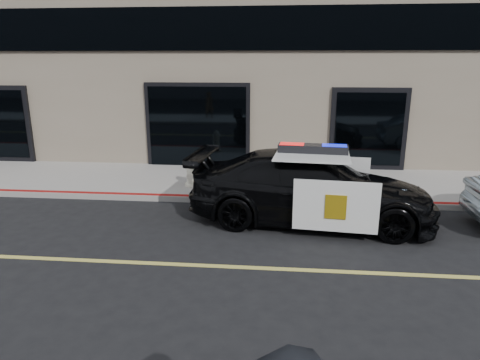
{
  "coord_description": "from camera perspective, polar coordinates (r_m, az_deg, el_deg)",
  "views": [
    {
      "loc": [
        1.72,
        -6.88,
        3.56
      ],
      "look_at": [
        0.85,
        2.2,
        1.0
      ],
      "focal_mm": 32.0,
      "sensor_mm": 36.0,
      "label": 1
    }
  ],
  "objects": [
    {
      "name": "police_car",
      "position": [
        9.76,
        9.46,
        -0.98
      ],
      "size": [
        3.3,
        5.88,
        1.78
      ],
      "color": "black",
      "rests_on": "ground"
    },
    {
      "name": "fire_hydrant",
      "position": [
        12.0,
        -6.52,
        0.96
      ],
      "size": [
        0.37,
        0.51,
        0.82
      ],
      "color": "white",
      "rests_on": "sidewalk_n"
    },
    {
      "name": "ground",
      "position": [
        7.94,
        -7.8,
        -11.13
      ],
      "size": [
        120.0,
        120.0,
        0.0
      ],
      "primitive_type": "plane",
      "color": "black",
      "rests_on": "ground"
    },
    {
      "name": "sidewalk_n",
      "position": [
        12.74,
        -2.51,
        -0.22
      ],
      "size": [
        60.0,
        3.5,
        0.15
      ],
      "primitive_type": "cube",
      "color": "gray",
      "rests_on": "ground"
    }
  ]
}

